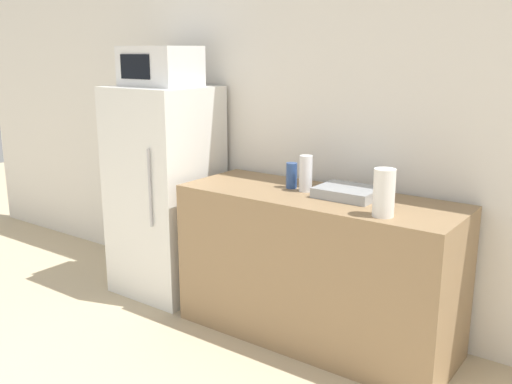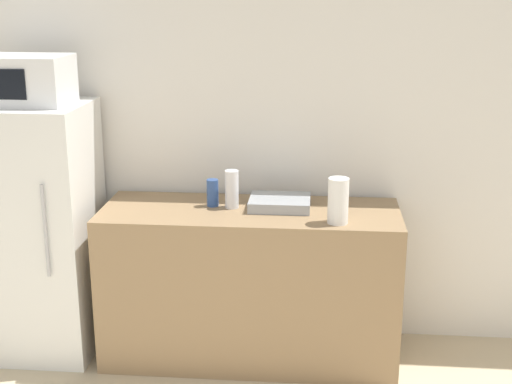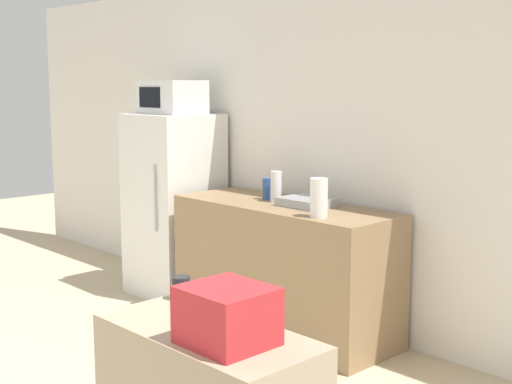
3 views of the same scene
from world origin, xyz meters
TOP-DOWN VIEW (x-y plane):
  - wall_back at (0.00, 3.40)m, footprint 8.00×0.06m
  - refrigerator at (-1.23, 3.01)m, footprint 0.68×0.65m
  - microwave at (-1.23, 3.01)m, footprint 0.51×0.38m
  - counter at (0.06, 3.01)m, footprint 1.74×0.63m
  - sink_basin at (0.24, 3.07)m, footprint 0.35×0.29m
  - bottle_tall at (-0.04, 3.04)m, footprint 0.08×0.08m
  - bottle_short at (-0.16, 3.07)m, footprint 0.07×0.07m
  - paper_towel_roll at (0.57, 2.82)m, footprint 0.11×0.11m

SIDE VIEW (x-z plane):
  - counter at x=0.06m, z-range 0.00..0.93m
  - refrigerator at x=-1.23m, z-range 0.00..1.53m
  - sink_basin at x=0.24m, z-range 0.93..0.99m
  - bottle_short at x=-0.16m, z-range 0.93..1.10m
  - bottle_tall at x=-0.04m, z-range 0.93..1.16m
  - paper_towel_roll at x=0.57m, z-range 0.93..1.19m
  - wall_back at x=0.00m, z-range 0.00..2.60m
  - microwave at x=-1.23m, z-range 1.53..1.81m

